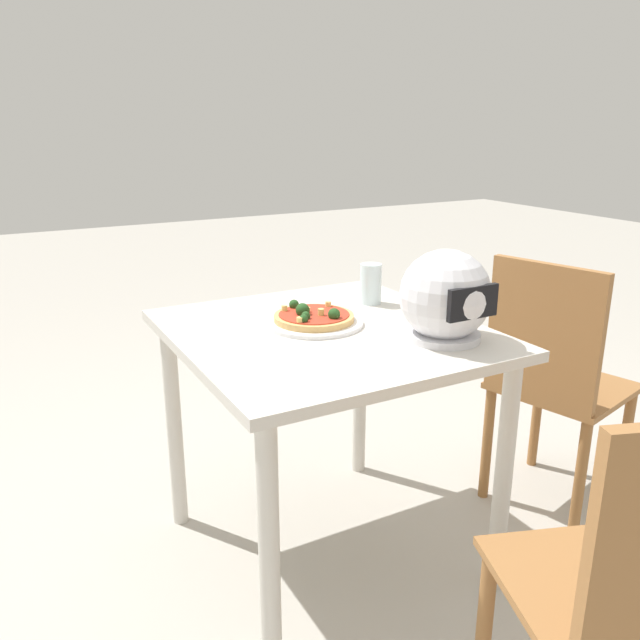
{
  "coord_description": "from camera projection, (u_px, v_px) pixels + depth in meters",
  "views": [
    {
      "loc": [
        0.85,
        1.54,
        1.32
      ],
      "look_at": [
        0.01,
        -0.03,
        0.77
      ],
      "focal_mm": 36.27,
      "sensor_mm": 36.0,
      "label": 1
    }
  ],
  "objects": [
    {
      "name": "chair_side",
      "position": [
        552.0,
        375.0,
        2.15
      ],
      "size": [
        0.49,
        0.49,
        0.9
      ],
      "color": "#996638",
      "rests_on": "ground"
    },
    {
      "name": "pizza",
      "position": [
        313.0,
        316.0,
        1.88
      ],
      "size": [
        0.23,
        0.23,
        0.05
      ],
      "color": "tan",
      "rests_on": "pizza_plate"
    },
    {
      "name": "ground_plane",
      "position": [
        325.0,
        550.0,
        2.07
      ],
      "size": [
        14.0,
        14.0,
        0.0
      ],
      "primitive_type": "plane",
      "color": "#B2ADA3"
    },
    {
      "name": "motorcycle_helmet",
      "position": [
        445.0,
        297.0,
        1.73
      ],
      "size": [
        0.25,
        0.25,
        0.25
      ],
      "color": "silver",
      "rests_on": "dining_table"
    },
    {
      "name": "pizza_plate",
      "position": [
        314.0,
        322.0,
        1.89
      ],
      "size": [
        0.29,
        0.29,
        0.01
      ],
      "primitive_type": "cylinder",
      "color": "white",
      "rests_on": "dining_table"
    },
    {
      "name": "drinking_glass",
      "position": [
        371.0,
        284.0,
        2.09
      ],
      "size": [
        0.07,
        0.07,
        0.13
      ],
      "primitive_type": "cylinder",
      "color": "silver",
      "rests_on": "dining_table"
    },
    {
      "name": "dining_table",
      "position": [
        326.0,
        364.0,
        1.88
      ],
      "size": [
        0.84,
        0.88,
        0.75
      ],
      "color": "beige",
      "rests_on": "ground"
    }
  ]
}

